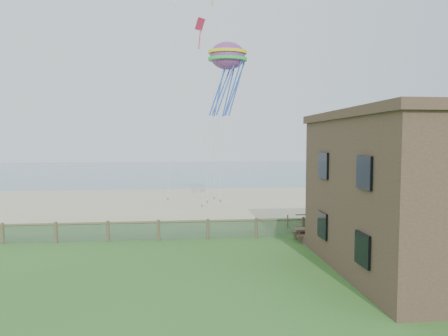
{
  "coord_description": "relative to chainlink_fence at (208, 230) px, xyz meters",
  "views": [
    {
      "loc": [
        -1.46,
        -18.13,
        5.99
      ],
      "look_at": [
        1.2,
        8.0,
        4.24
      ],
      "focal_mm": 32.0,
      "sensor_mm": 36.0,
      "label": 1
    }
  ],
  "objects": [
    {
      "name": "chainlink_fence",
      "position": [
        0.0,
        0.0,
        0.0
      ],
      "size": [
        36.2,
        0.2,
        1.25
      ],
      "primitive_type": null,
      "color": "#493D29",
      "rests_on": "ground"
    },
    {
      "name": "ocean",
      "position": [
        0.0,
        60.0,
        -0.55
      ],
      "size": [
        160.0,
        68.0,
        0.02
      ],
      "primitive_type": "cube",
      "color": "slate",
      "rests_on": "ground"
    },
    {
      "name": "kite_red",
      "position": [
        -0.0,
        10.39,
        14.77
      ],
      "size": [
        1.84,
        1.84,
        2.3
      ],
      "primitive_type": null,
      "rotation": [
        0.44,
        0.0,
        0.78
      ],
      "color": "#C1223F"
    },
    {
      "name": "picnic_table",
      "position": [
        6.02,
        -1.0,
        -0.18
      ],
      "size": [
        1.76,
        1.35,
        0.73
      ],
      "primitive_type": null,
      "rotation": [
        0.0,
        0.0,
        0.02
      ],
      "color": "brown",
      "rests_on": "ground"
    },
    {
      "name": "motel_deck",
      "position": [
        13.0,
        -1.0,
        -0.3
      ],
      "size": [
        15.0,
        2.0,
        0.5
      ],
      "primitive_type": "cube",
      "color": "brown",
      "rests_on": "ground"
    },
    {
      "name": "octopus_kite",
      "position": [
        2.19,
        8.92,
        10.76
      ],
      "size": [
        3.67,
        2.98,
        6.63
      ],
      "primitive_type": null,
      "rotation": [
        0.0,
        0.0,
        -0.24
      ],
      "color": "red"
    },
    {
      "name": "sand_beach",
      "position": [
        0.0,
        16.0,
        -0.55
      ],
      "size": [
        72.0,
        20.0,
        0.02
      ],
      "primitive_type": "cube",
      "color": "#BDAE88",
      "rests_on": "ground"
    },
    {
      "name": "ground",
      "position": [
        0.0,
        -6.0,
        -0.55
      ],
      "size": [
        160.0,
        160.0,
        0.0
      ],
      "primitive_type": "plane",
      "color": "#356121",
      "rests_on": "ground"
    }
  ]
}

